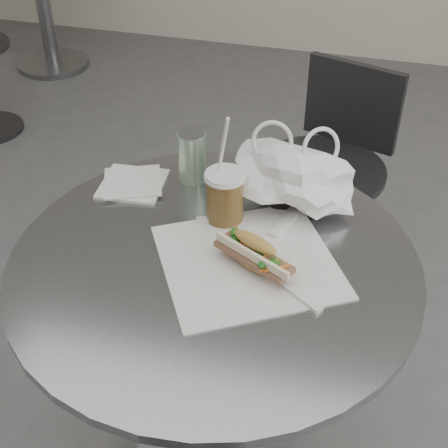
% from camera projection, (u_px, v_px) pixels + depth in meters
% --- Properties ---
extents(cafe_table, '(0.76, 0.76, 0.74)m').
position_uv_depth(cafe_table, '(215.00, 357.00, 1.31)').
color(cafe_table, slate).
rests_on(cafe_table, ground).
extents(chair_far, '(0.40, 0.43, 0.74)m').
position_uv_depth(chair_far, '(324.00, 198.00, 2.00)').
color(chair_far, '#2C2C2E').
rests_on(chair_far, ground).
extents(sandwich_paper, '(0.41, 0.41, 0.00)m').
position_uv_depth(sandwich_paper, '(248.00, 261.00, 1.14)').
color(sandwich_paper, white).
rests_on(sandwich_paper, cafe_table).
extents(banh_mi, '(0.20, 0.16, 0.06)m').
position_uv_depth(banh_mi, '(254.00, 254.00, 1.11)').
color(banh_mi, tan).
rests_on(banh_mi, sandwich_paper).
extents(iced_coffee, '(0.08, 0.08, 0.23)m').
position_uv_depth(iced_coffee, '(225.00, 196.00, 1.21)').
color(iced_coffee, brown).
rests_on(iced_coffee, cafe_table).
extents(sunglasses, '(0.11, 0.03, 0.05)m').
position_uv_depth(sunglasses, '(295.00, 202.00, 1.26)').
color(sunglasses, black).
rests_on(sunglasses, cafe_table).
extents(plastic_bag, '(0.29, 0.26, 0.12)m').
position_uv_depth(plastic_bag, '(292.00, 177.00, 1.25)').
color(plastic_bag, white).
rests_on(plastic_bag, cafe_table).
extents(napkin_stack, '(0.16, 0.16, 0.01)m').
position_uv_depth(napkin_stack, '(133.00, 183.00, 1.33)').
color(napkin_stack, white).
rests_on(napkin_stack, cafe_table).
extents(drink_can, '(0.06, 0.06, 0.11)m').
position_uv_depth(drink_can, '(192.00, 156.00, 1.32)').
color(drink_can, '#5A9A61').
rests_on(drink_can, cafe_table).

